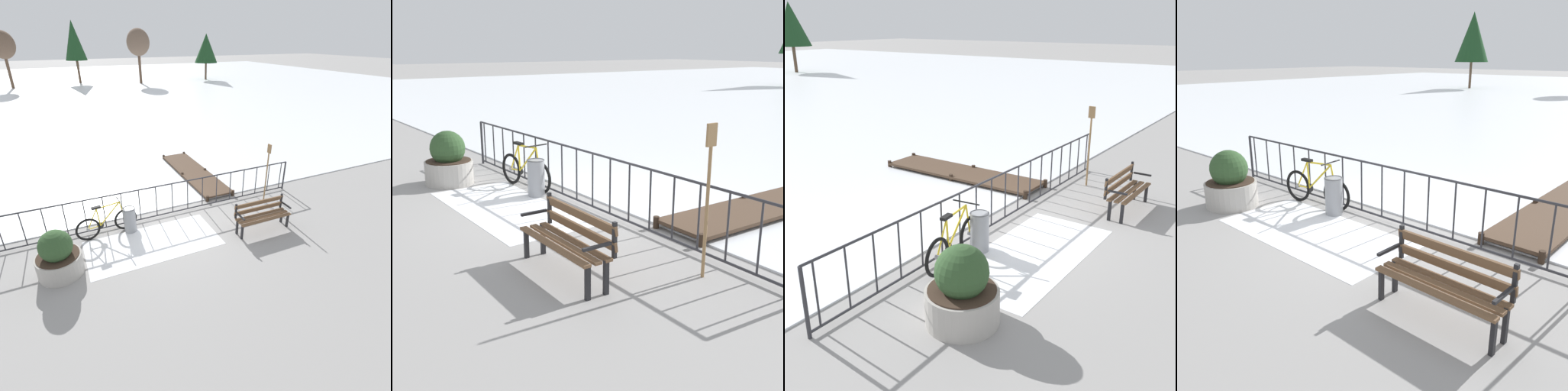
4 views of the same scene
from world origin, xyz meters
The scene contains 14 objects.
ground_plane centered at (0.00, 0.00, 0.00)m, with size 160.00×160.00×0.00m, color gray.
frozen_pond centered at (0.00, 28.40, 0.01)m, with size 80.00×56.00×0.03m, color white.
snow_patch centered at (-0.76, -1.20, 0.00)m, with size 3.50×1.66×0.01m, color white.
railing_fence centered at (0.00, 0.00, 0.56)m, with size 9.06×0.06×1.07m.
bicycle_near_railing centered at (-1.77, -0.26, 0.37)m, with size 1.71×0.52×0.97m.
park_bench centered at (2.26, -1.80, 0.51)m, with size 1.61×0.51×0.89m.
planter_with_shrub centered at (-3.07, -1.41, 0.48)m, with size 1.02×1.02×1.14m.
trash_bin centered at (-1.16, -0.35, 0.37)m, with size 0.35×0.35×0.73m.
oar_upright centered at (3.34, -0.47, 1.14)m, with size 0.04×0.16×1.98m.
wooden_dock centered at (2.11, 2.49, 0.12)m, with size 1.10×4.49×0.20m.
tree_west_mid centered at (1.19, 33.24, 4.55)m, with size 2.42×2.42×6.65m.
tree_centre centered at (16.27, 29.85, 3.66)m, with size 2.85×2.85×5.32m.
tree_east_mid centered at (-5.86, 31.59, 4.18)m, with size 2.42×2.42×5.56m.
tree_far_east centered at (7.67, 29.76, 4.35)m, with size 2.57×2.57×5.81m.
Camera 1 is at (-2.54, -7.74, 4.91)m, focal length 28.10 mm.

